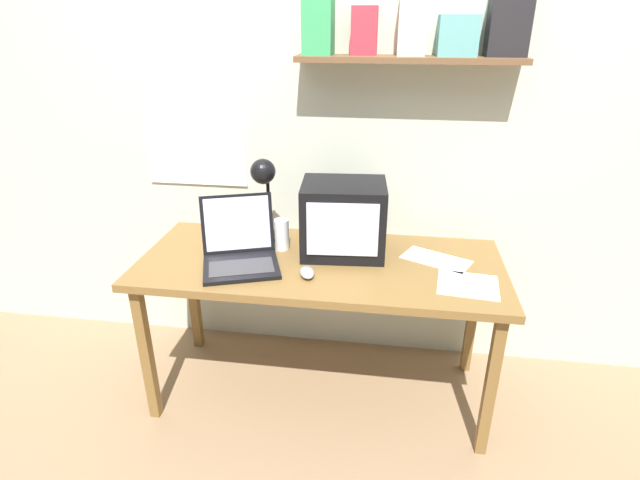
{
  "coord_description": "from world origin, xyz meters",
  "views": [
    {
      "loc": [
        0.29,
        -1.95,
        1.71
      ],
      "look_at": [
        0.0,
        0.0,
        0.82
      ],
      "focal_mm": 28.0,
      "sensor_mm": 36.0,
      "label": 1
    }
  ],
  "objects_px": {
    "crt_monitor": "(343,219)",
    "loose_paper_near_monitor": "(468,285)",
    "desk_lamp": "(264,183)",
    "computer_mouse": "(307,272)",
    "laptop": "(240,247)",
    "loose_paper_near_laptop": "(436,259)",
    "juice_glass": "(282,236)",
    "corner_desk": "(320,273)"
  },
  "relations": [
    {
      "from": "crt_monitor",
      "to": "loose_paper_near_monitor",
      "type": "xyz_separation_m",
      "value": [
        0.53,
        -0.24,
        -0.16
      ]
    },
    {
      "from": "desk_lamp",
      "to": "computer_mouse",
      "type": "relative_size",
      "value": 3.48
    },
    {
      "from": "laptop",
      "to": "loose_paper_near_laptop",
      "type": "distance_m",
      "value": 0.87
    },
    {
      "from": "crt_monitor",
      "to": "juice_glass",
      "type": "xyz_separation_m",
      "value": [
        -0.28,
        -0.01,
        -0.1
      ]
    },
    {
      "from": "loose_paper_near_monitor",
      "to": "crt_monitor",
      "type": "bearing_deg",
      "value": 155.77
    },
    {
      "from": "laptop",
      "to": "loose_paper_near_monitor",
      "type": "bearing_deg",
      "value": -23.79
    },
    {
      "from": "desk_lamp",
      "to": "computer_mouse",
      "type": "distance_m",
      "value": 0.48
    },
    {
      "from": "laptop",
      "to": "juice_glass",
      "type": "relative_size",
      "value": 2.91
    },
    {
      "from": "laptop",
      "to": "juice_glass",
      "type": "bearing_deg",
      "value": 25.84
    },
    {
      "from": "juice_glass",
      "to": "loose_paper_near_monitor",
      "type": "distance_m",
      "value": 0.84
    },
    {
      "from": "crt_monitor",
      "to": "loose_paper_near_monitor",
      "type": "height_order",
      "value": "crt_monitor"
    },
    {
      "from": "juice_glass",
      "to": "computer_mouse",
      "type": "relative_size",
      "value": 1.23
    },
    {
      "from": "desk_lamp",
      "to": "loose_paper_near_laptop",
      "type": "bearing_deg",
      "value": -3.65
    },
    {
      "from": "juice_glass",
      "to": "desk_lamp",
      "type": "bearing_deg",
      "value": 147.0
    },
    {
      "from": "corner_desk",
      "to": "juice_glass",
      "type": "height_order",
      "value": "juice_glass"
    },
    {
      "from": "laptop",
      "to": "loose_paper_near_laptop",
      "type": "relative_size",
      "value": 1.3
    },
    {
      "from": "crt_monitor",
      "to": "laptop",
      "type": "height_order",
      "value": "crt_monitor"
    },
    {
      "from": "laptop",
      "to": "loose_paper_near_laptop",
      "type": "xyz_separation_m",
      "value": [
        0.85,
        0.14,
        -0.07
      ]
    },
    {
      "from": "desk_lamp",
      "to": "loose_paper_near_laptop",
      "type": "height_order",
      "value": "desk_lamp"
    },
    {
      "from": "crt_monitor",
      "to": "computer_mouse",
      "type": "distance_m",
      "value": 0.32
    },
    {
      "from": "juice_glass",
      "to": "loose_paper_near_laptop",
      "type": "bearing_deg",
      "value": -1.29
    },
    {
      "from": "laptop",
      "to": "juice_glass",
      "type": "height_order",
      "value": "laptop"
    },
    {
      "from": "crt_monitor",
      "to": "desk_lamp",
      "type": "xyz_separation_m",
      "value": [
        -0.37,
        0.05,
        0.14
      ]
    },
    {
      "from": "corner_desk",
      "to": "crt_monitor",
      "type": "bearing_deg",
      "value": 50.26
    },
    {
      "from": "corner_desk",
      "to": "loose_paper_near_laptop",
      "type": "relative_size",
      "value": 4.93
    },
    {
      "from": "loose_paper_near_laptop",
      "to": "corner_desk",
      "type": "bearing_deg",
      "value": -170.85
    },
    {
      "from": "crt_monitor",
      "to": "corner_desk",
      "type": "bearing_deg",
      "value": -134.27
    },
    {
      "from": "loose_paper_near_laptop",
      "to": "loose_paper_near_monitor",
      "type": "bearing_deg",
      "value": -62.37
    },
    {
      "from": "crt_monitor",
      "to": "desk_lamp",
      "type": "relative_size",
      "value": 0.95
    },
    {
      "from": "loose_paper_near_monitor",
      "to": "desk_lamp",
      "type": "bearing_deg",
      "value": 162.39
    },
    {
      "from": "corner_desk",
      "to": "laptop",
      "type": "xyz_separation_m",
      "value": [
        -0.35,
        -0.06,
        0.13
      ]
    },
    {
      "from": "corner_desk",
      "to": "crt_monitor",
      "type": "height_order",
      "value": "crt_monitor"
    },
    {
      "from": "laptop",
      "to": "desk_lamp",
      "type": "distance_m",
      "value": 0.32
    },
    {
      "from": "computer_mouse",
      "to": "loose_paper_near_monitor",
      "type": "xyz_separation_m",
      "value": [
        0.65,
        0.02,
        -0.01
      ]
    },
    {
      "from": "computer_mouse",
      "to": "corner_desk",
      "type": "bearing_deg",
      "value": 77.47
    },
    {
      "from": "juice_glass",
      "to": "computer_mouse",
      "type": "height_order",
      "value": "juice_glass"
    },
    {
      "from": "loose_paper_near_monitor",
      "to": "computer_mouse",
      "type": "bearing_deg",
      "value": -178.58
    },
    {
      "from": "laptop",
      "to": "loose_paper_near_laptop",
      "type": "height_order",
      "value": "laptop"
    },
    {
      "from": "corner_desk",
      "to": "desk_lamp",
      "type": "bearing_deg",
      "value": 151.08
    },
    {
      "from": "laptop",
      "to": "desk_lamp",
      "type": "xyz_separation_m",
      "value": [
        0.07,
        0.21,
        0.23
      ]
    },
    {
      "from": "corner_desk",
      "to": "juice_glass",
      "type": "relative_size",
      "value": 11.06
    },
    {
      "from": "desk_lamp",
      "to": "juice_glass",
      "type": "distance_m",
      "value": 0.26
    }
  ]
}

